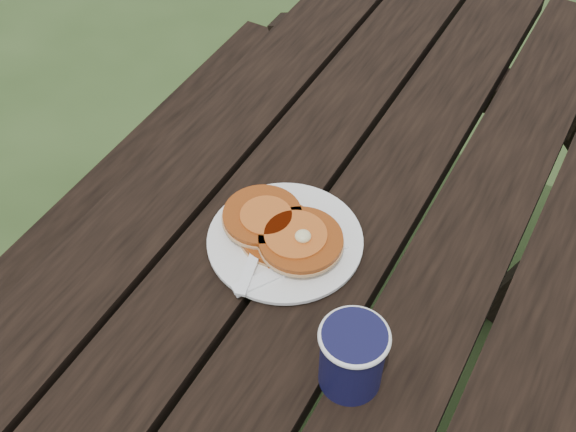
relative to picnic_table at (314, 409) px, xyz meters
The scene contains 6 objects.
picnic_table is the anchor object (origin of this frame).
plate 0.40m from the picnic_table, 154.64° to the left, with size 0.22×0.22×0.01m, color white.
pancake_stack 0.42m from the picnic_table, 155.08° to the left, with size 0.19×0.13×0.04m.
knife 0.40m from the picnic_table, behind, with size 0.02×0.18×0.01m, color white.
fork 0.41m from the picnic_table, 161.59° to the right, with size 0.03×0.16×0.01m, color white, non-canonical shape.
coffee_cup 0.47m from the picnic_table, 49.33° to the right, with size 0.09×0.09×0.10m.
Camera 1 is at (0.25, -0.55, 1.57)m, focal length 45.00 mm.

